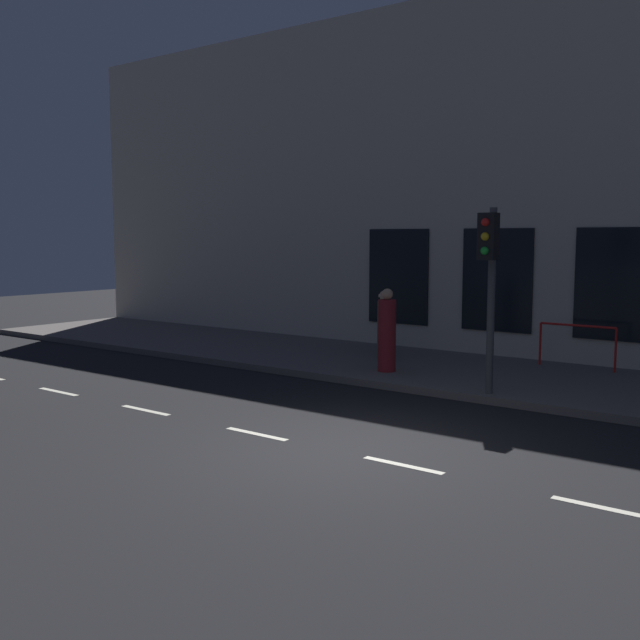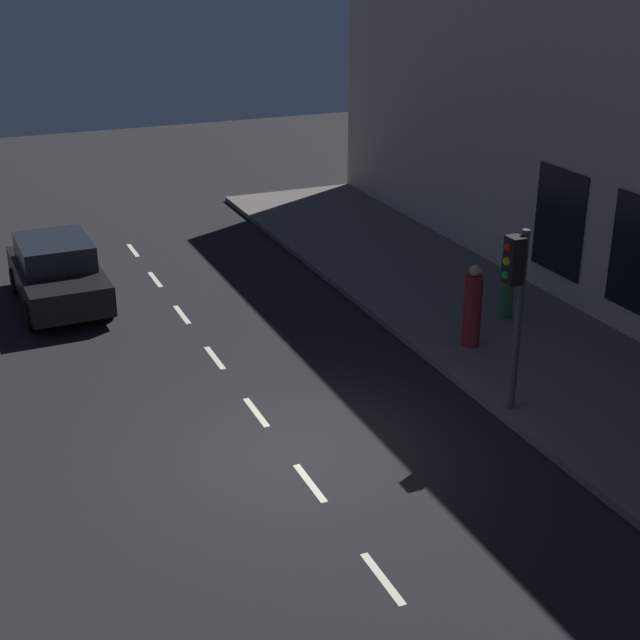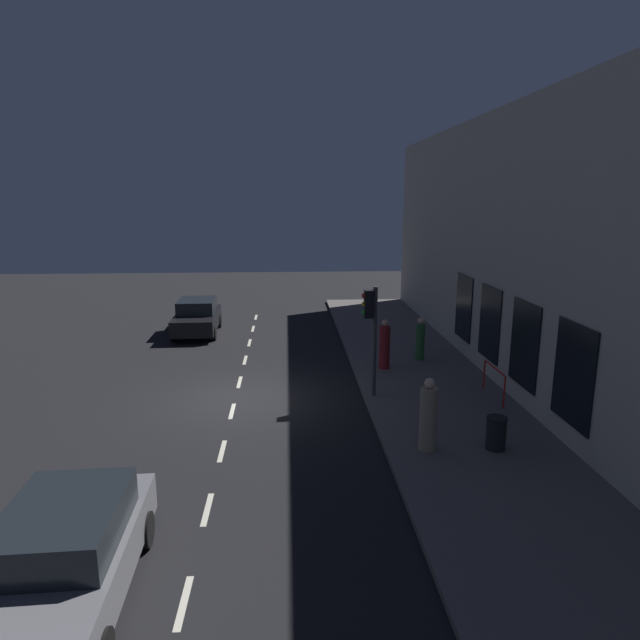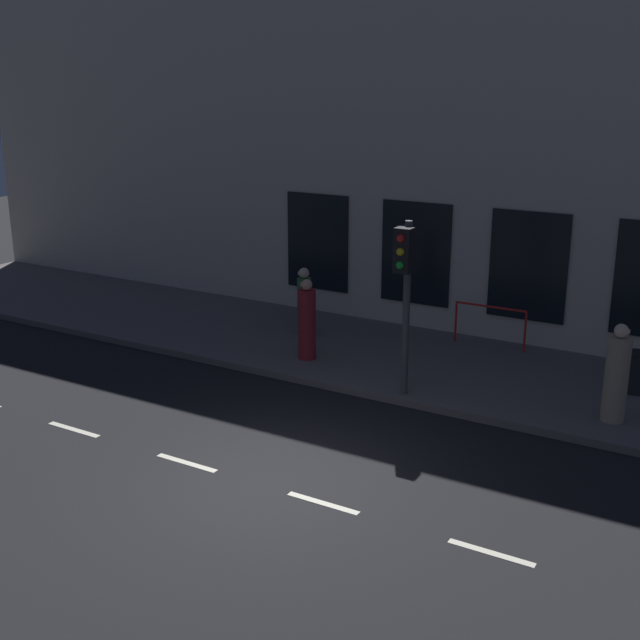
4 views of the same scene
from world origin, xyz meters
name	(u,v)px [view 1 (image 1 of 4)]	position (x,y,z in m)	size (l,w,h in m)	color
ground_plane	(341,452)	(0.00, 0.00, 0.00)	(60.00, 60.00, 0.00)	black
sidewalk	(514,379)	(6.25, 0.00, 0.07)	(4.50, 32.00, 0.15)	#5B5654
building_facade	(562,174)	(8.80, 0.00, 4.47)	(0.65, 32.00, 8.96)	beige
lane_centre_line	(403,465)	(0.00, -1.00, 0.00)	(0.12, 27.20, 0.01)	beige
traffic_light	(489,266)	(4.16, -0.32, 2.50)	(0.48, 0.32, 3.40)	#424244
pedestrian_1	(387,333)	(5.10, 2.40, 0.97)	(0.49, 0.49, 1.79)	maroon
pedestrian_2	(384,326)	(6.63, 3.42, 0.91)	(0.47, 0.47, 1.61)	#336B38
red_railing	(577,337)	(7.90, -0.77, 0.85)	(0.05, 1.69, 0.97)	red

